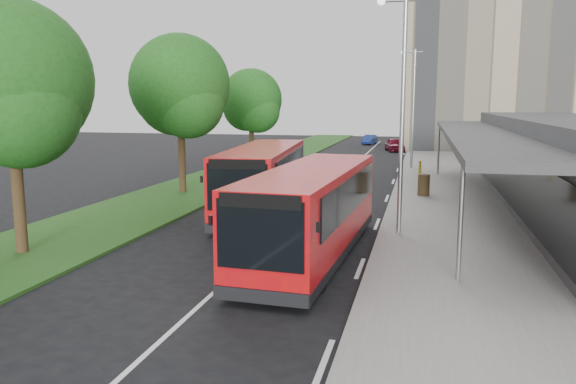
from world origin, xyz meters
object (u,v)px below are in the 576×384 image
(tree_mid, at_px, (180,91))
(bollard, at_px, (420,169))
(litter_bin, at_px, (424,185))
(car_near, at_px, (395,144))
(tree_near, at_px, (11,91))
(tree_far, at_px, (251,104))
(bus_main, at_px, (312,212))
(lamp_post_near, at_px, (400,100))
(car_far, at_px, (370,140))
(bus_second, at_px, (263,179))
(lamp_post_far, at_px, (412,101))

(tree_mid, distance_m, bollard, 15.02)
(litter_bin, xyz_separation_m, car_near, (-2.70, 26.55, -0.03))
(tree_near, height_order, litter_bin, tree_near)
(tree_far, height_order, bus_main, tree_far)
(lamp_post_near, distance_m, litter_bin, 9.34)
(tree_mid, xyz_separation_m, car_far, (6.20, 36.05, -4.66))
(bus_second, xyz_separation_m, litter_bin, (6.65, 5.12, -0.76))
(lamp_post_near, bearing_deg, tree_far, 120.29)
(litter_bin, height_order, bollard, litter_bin)
(litter_bin, relative_size, car_far, 0.32)
(lamp_post_near, bearing_deg, tree_mid, 147.64)
(tree_mid, xyz_separation_m, litter_bin, (12.04, 1.31, -4.52))
(tree_near, distance_m, bus_main, 9.63)
(bus_main, bearing_deg, bus_second, 120.83)
(bollard, relative_size, car_far, 0.31)
(tree_mid, height_order, tree_far, tree_mid)
(bus_main, relative_size, litter_bin, 9.41)
(lamp_post_near, xyz_separation_m, bus_second, (-5.73, 3.24, -3.29))
(tree_mid, height_order, bollard, tree_mid)
(car_near, bearing_deg, tree_far, -132.45)
(tree_near, height_order, bollard, tree_near)
(lamp_post_far, bearing_deg, tree_near, -114.04)
(tree_mid, bearing_deg, bus_main, -49.29)
(litter_bin, bearing_deg, bus_main, -106.01)
(lamp_post_near, xyz_separation_m, car_far, (-4.93, 43.10, -4.19))
(tree_mid, height_order, litter_bin, tree_mid)
(bus_second, distance_m, car_near, 31.93)
(tree_far, relative_size, lamp_post_near, 0.87)
(lamp_post_near, xyz_separation_m, lamp_post_far, (0.00, 20.00, 0.00))
(tree_near, xyz_separation_m, tree_mid, (-0.00, 12.00, 0.20))
(lamp_post_near, distance_m, car_near, 35.20)
(tree_mid, xyz_separation_m, car_near, (9.34, 27.86, -4.55))
(tree_mid, relative_size, lamp_post_far, 1.00)
(bus_main, bearing_deg, tree_far, 114.56)
(bus_second, bearing_deg, lamp_post_near, -35.07)
(tree_near, bearing_deg, bus_second, 56.63)
(tree_far, bearing_deg, tree_mid, -90.00)
(litter_bin, bearing_deg, tree_far, 138.41)
(tree_far, bearing_deg, bollard, -18.28)
(tree_mid, relative_size, bollard, 8.05)
(car_near, distance_m, car_far, 8.77)
(tree_mid, relative_size, litter_bin, 7.78)
(car_far, bearing_deg, tree_near, -88.93)
(tree_far, distance_m, bus_main, 24.03)
(tree_mid, distance_m, bus_main, 13.94)
(lamp_post_near, bearing_deg, bus_main, -127.39)
(bus_main, xyz_separation_m, litter_bin, (3.29, 11.48, -0.73))
(tree_near, bearing_deg, litter_bin, 47.87)
(car_far, bearing_deg, tree_far, -96.03)
(tree_mid, height_order, lamp_post_near, lamp_post_near)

